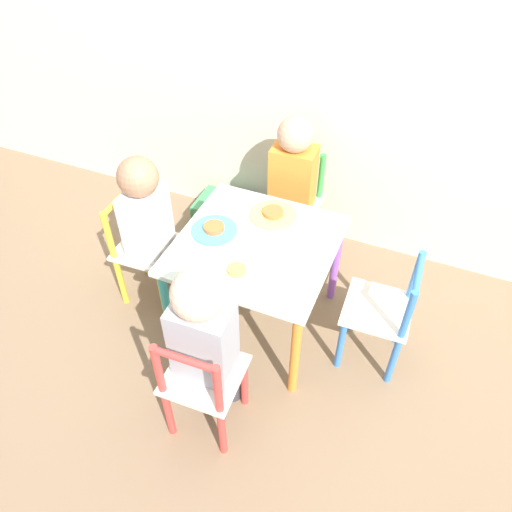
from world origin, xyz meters
The scene contains 13 objects.
ground_plane centered at (0.00, 0.00, 0.00)m, with size 6.00×6.00×0.00m, color #7F664C.
kids_table centered at (0.00, 0.00, 0.41)m, with size 0.61×0.61×0.48m.
chair_yellow centered at (-0.54, -0.03, 0.27)m, with size 0.27×0.27×0.54m.
chair_green centered at (-0.02, 0.54, 0.27)m, with size 0.27×0.27×0.54m.
chair_red centered at (0.02, -0.54, 0.27)m, with size 0.27×0.27×0.54m.
chair_blue centered at (0.54, 0.02, 0.27)m, with size 0.27×0.27×0.54m.
child_left centered at (-0.47, -0.02, 0.46)m, with size 0.22×0.21×0.76m.
child_back centered at (-0.02, 0.47, 0.46)m, with size 0.21×0.22×0.77m.
child_front centered at (0.02, -0.48, 0.47)m, with size 0.21×0.22×0.77m.
plate_left centered at (-0.18, 0.00, 0.49)m, with size 0.19×0.19×0.03m.
plate_back centered at (0.00, 0.18, 0.49)m, with size 0.20×0.20×0.03m.
plate_front centered at (0.00, -0.18, 0.49)m, with size 0.16×0.16×0.03m.
storage_bin centered at (-0.40, 0.55, 0.08)m, with size 0.33×0.22×0.16m.
Camera 1 is at (0.56, -1.34, 1.80)m, focal length 35.00 mm.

